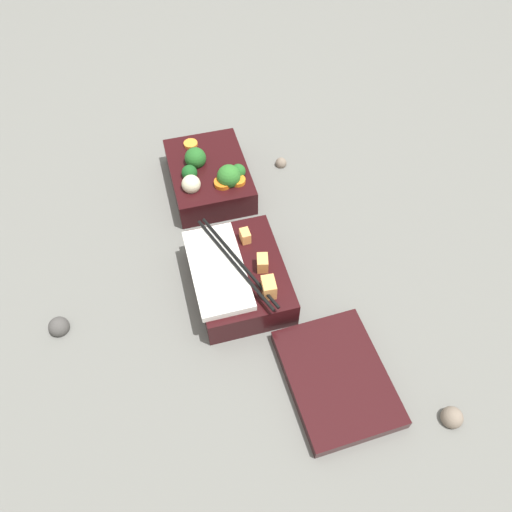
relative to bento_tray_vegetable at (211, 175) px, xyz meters
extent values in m
plane|color=slate|center=(0.10, 0.00, -0.03)|extent=(3.00, 3.00, 0.00)
cube|color=black|center=(0.00, 0.00, -0.01)|extent=(0.19, 0.14, 0.05)
sphere|color=#2D7028|center=(0.04, 0.02, 0.03)|extent=(0.04, 0.04, 0.04)
sphere|color=#19511E|center=(0.01, -0.04, 0.03)|extent=(0.03, 0.03, 0.03)
sphere|color=#236023|center=(0.03, 0.04, 0.03)|extent=(0.03, 0.03, 0.03)
sphere|color=#236023|center=(-0.02, -0.02, 0.03)|extent=(0.04, 0.04, 0.04)
cylinder|color=orange|center=(0.05, 0.01, 0.02)|extent=(0.03, 0.03, 0.01)
cylinder|color=orange|center=(0.05, 0.04, 0.02)|extent=(0.04, 0.04, 0.01)
cylinder|color=orange|center=(-0.07, -0.02, 0.02)|extent=(0.03, 0.03, 0.01)
sphere|color=beige|center=(0.04, -0.04, 0.03)|extent=(0.03, 0.03, 0.03)
cube|color=black|center=(0.23, -0.01, -0.01)|extent=(0.19, 0.14, 0.05)
cube|color=white|center=(0.23, -0.04, 0.03)|extent=(0.16, 0.08, 0.01)
cube|color=#F4A356|center=(0.18, 0.02, 0.03)|extent=(0.02, 0.02, 0.02)
cube|color=#F4A356|center=(0.24, 0.03, 0.03)|extent=(0.03, 0.02, 0.02)
cube|color=#F4A356|center=(0.29, 0.03, 0.03)|extent=(0.03, 0.02, 0.03)
cylinder|color=black|center=(0.23, -0.01, 0.03)|extent=(0.19, 0.07, 0.01)
cylinder|color=black|center=(0.23, 0.00, 0.03)|extent=(0.19, 0.07, 0.01)
cube|color=black|center=(0.42, 0.09, -0.02)|extent=(0.19, 0.14, 0.02)
sphere|color=#7A6B5B|center=(-0.02, 0.14, -0.03)|extent=(0.02, 0.02, 0.02)
sphere|color=#474442|center=(0.24, -0.29, -0.02)|extent=(0.03, 0.03, 0.03)
sphere|color=#7A6B5B|center=(0.52, 0.22, -0.02)|extent=(0.03, 0.03, 0.03)
camera|label=1|loc=(0.67, -0.10, 0.64)|focal=35.00mm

